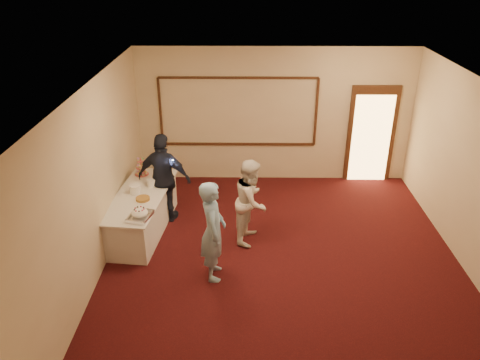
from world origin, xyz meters
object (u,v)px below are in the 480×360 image
Objects in this scene: cupcake_stand at (141,168)px; man at (213,231)px; plate_stack_b at (152,183)px; guest at (164,178)px; plate_stack_a at (135,189)px; tart at (143,199)px; pavlova_tray at (140,214)px; buffet_table at (142,212)px; woman at (251,201)px.

man reaches higher than cupcake_stand.
guest is at bearing 21.00° from plate_stack_b.
tart is (0.19, -0.27, -0.06)m from plate_stack_a.
cupcake_stand is 1.34× the size of tart.
guest is (0.23, 0.09, 0.05)m from plate_stack_b.
pavlova_tray is 1.34m from man.
pavlova_tray reaches higher than buffet_table.
cupcake_stand reaches higher than plate_stack_b.
plate_stack_a is 1.22× the size of plate_stack_b.
plate_stack_b is 2.09m from man.
buffet_table is 2.08m from woman.
man is (1.32, -1.10, 0.04)m from tart.
guest is (0.39, 0.42, 0.50)m from buffet_table.
woman reaches higher than pavlova_tray.
cupcake_stand is at bearing 93.17° from plate_stack_a.
tart is (-0.06, -0.57, -0.04)m from plate_stack_b.
cupcake_stand is 2.32× the size of plate_stack_b.
guest reaches higher than woman.
pavlova_tray reaches higher than tart.
woman is at bearing 170.45° from guest.
buffet_table is 11.43× the size of plate_stack_a.
guest reaches higher than plate_stack_a.
pavlova_tray is 0.61m from tart.
plate_stack_a is at bearing -129.31° from plate_stack_b.
pavlova_tray is 1.28m from guest.
tart is 1.93m from woman.
woman is at bearing -7.73° from plate_stack_a.
plate_stack_a is 0.12× the size of man.
cupcake_stand is 0.23× the size of man.
plate_stack_b is (0.24, 0.30, -0.01)m from plate_stack_a.
pavlova_tray is (0.17, -0.84, 0.46)m from buffet_table.
tart is (-0.07, 0.61, -0.05)m from pavlova_tray.
pavlova_tray is at bearing -83.15° from tart.
woman is (0.61, 1.09, -0.06)m from man.
tart is (0.10, -0.23, 0.41)m from buffet_table.
plate_stack_b is (0.16, 0.34, 0.45)m from buffet_table.
pavlova_tray is 1.70m from cupcake_stand.
man reaches higher than buffet_table.
cupcake_stand is 1.91× the size of plate_stack_a.
buffet_table is 1.39× the size of man.
pavlova_tray is at bearing 64.39° from man.
plate_stack_a is 0.61m from guest.
man reaches higher than plate_stack_a.
plate_stack_a is 0.13× the size of woman.
plate_stack_b is at bearing 84.26° from tart.
plate_stack_a is 0.12× the size of guest.
man is at bearing -54.52° from cupcake_stand.
buffet_table is 5.99× the size of cupcake_stand.
cupcake_stand is at bearing 120.01° from plate_stack_b.
guest reaches higher than plate_stack_b.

